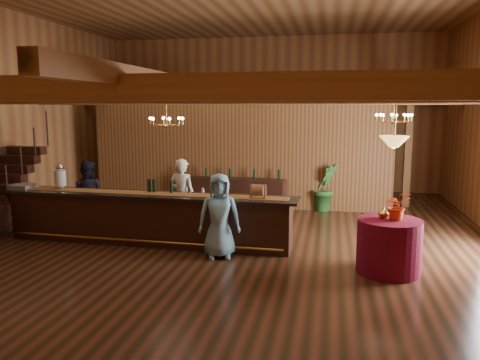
% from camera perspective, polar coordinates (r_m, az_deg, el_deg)
% --- Properties ---
extents(floor, '(14.00, 14.00, 0.00)m').
position_cam_1_polar(floor, '(10.84, -1.33, -7.18)').
color(floor, '#512919').
rests_on(floor, ground).
extents(wall_back, '(12.00, 0.10, 5.50)m').
position_cam_1_polar(wall_back, '(17.32, 3.67, 8.04)').
color(wall_back, '#9E6C35').
rests_on(wall_back, floor).
extents(wall_front, '(12.00, 0.10, 5.50)m').
position_cam_1_polar(wall_front, '(3.89, -24.28, 4.42)').
color(wall_front, '#9E6C35').
rests_on(wall_front, floor).
extents(beam_grid, '(11.90, 13.90, 0.39)m').
position_cam_1_polar(beam_grid, '(10.91, -0.81, 10.15)').
color(beam_grid, '#9B5F2F').
rests_on(beam_grid, wall_left).
extents(support_posts, '(9.20, 10.20, 3.20)m').
position_cam_1_polar(support_posts, '(10.03, -1.97, 0.85)').
color(support_posts, '#9B5F2F').
rests_on(support_posts, floor).
extents(partition_wall, '(9.00, 0.18, 3.10)m').
position_cam_1_polar(partition_wall, '(14.02, -0.27, 2.95)').
color(partition_wall, brown).
rests_on(partition_wall, floor).
extents(backroom_boxes, '(4.10, 0.60, 1.10)m').
position_cam_1_polar(backroom_boxes, '(16.07, 1.86, 0.03)').
color(backroom_boxes, '#331911').
rests_on(backroom_boxes, floor).
extents(tasting_bar, '(6.74, 1.05, 1.13)m').
position_cam_1_polar(tasting_bar, '(10.61, -11.25, -4.54)').
color(tasting_bar, '#331911').
rests_on(tasting_bar, floor).
extents(beverage_dispenser, '(0.26, 0.26, 0.60)m').
position_cam_1_polar(beverage_dispenser, '(11.54, -21.08, 0.35)').
color(beverage_dispenser, silver).
rests_on(beverage_dispenser, tasting_bar).
extents(glass_rack_tray, '(0.50, 0.50, 0.10)m').
position_cam_1_polar(glass_rack_tray, '(12.03, -24.99, -0.71)').
color(glass_rack_tray, gray).
rests_on(glass_rack_tray, tasting_bar).
extents(raffle_drum, '(0.34, 0.24, 0.30)m').
position_cam_1_polar(raffle_drum, '(9.67, 2.21, -1.27)').
color(raffle_drum, '#A06A3A').
rests_on(raffle_drum, tasting_bar).
extents(bar_bottle_0, '(0.07, 0.07, 0.30)m').
position_cam_1_polar(bar_bottle_0, '(10.58, -11.02, -0.69)').
color(bar_bottle_0, black).
rests_on(bar_bottle_0, tasting_bar).
extents(bar_bottle_1, '(0.07, 0.07, 0.30)m').
position_cam_1_polar(bar_bottle_1, '(10.54, -10.45, -0.72)').
color(bar_bottle_1, black).
rests_on(bar_bottle_1, tasting_bar).
extents(bar_bottle_2, '(0.07, 0.07, 0.30)m').
position_cam_1_polar(bar_bottle_2, '(10.38, -8.36, -0.80)').
color(bar_bottle_2, black).
rests_on(bar_bottle_2, tasting_bar).
extents(backbar_shelf, '(3.34, 0.92, 0.93)m').
position_cam_1_polar(backbar_shelf, '(13.89, -1.21, -1.63)').
color(backbar_shelf, '#331911').
rests_on(backbar_shelf, floor).
extents(round_table, '(1.15, 1.15, 0.99)m').
position_cam_1_polar(round_table, '(9.00, 17.68, -7.70)').
color(round_table, maroon).
rests_on(round_table, floor).
extents(chandelier_left, '(0.80, 0.80, 0.66)m').
position_cam_1_polar(chandelier_left, '(10.74, -8.97, 7.14)').
color(chandelier_left, gold).
rests_on(chandelier_left, beam_grid).
extents(chandelier_right, '(0.80, 0.80, 0.59)m').
position_cam_1_polar(chandelier_right, '(11.32, 18.24, 7.26)').
color(chandelier_right, gold).
rests_on(chandelier_right, beam_grid).
extents(pendant_lamp, '(0.52, 0.52, 0.90)m').
position_cam_1_polar(pendant_lamp, '(8.66, 18.28, 4.49)').
color(pendant_lamp, gold).
rests_on(pendant_lamp, beam_grid).
extents(bartender, '(0.72, 0.53, 1.81)m').
position_cam_1_polar(bartender, '(11.15, -7.07, -2.00)').
color(bartender, silver).
rests_on(bartender, floor).
extents(staff_second, '(0.89, 0.72, 1.71)m').
position_cam_1_polar(staff_second, '(12.03, -18.06, -1.82)').
color(staff_second, black).
rests_on(staff_second, floor).
extents(guest, '(0.94, 0.73, 1.70)m').
position_cam_1_polar(guest, '(9.36, -2.54, -4.39)').
color(guest, '#79B2CD').
rests_on(guest, floor).
extents(floor_plant, '(0.92, 0.83, 1.38)m').
position_cam_1_polar(floor_plant, '(13.79, 10.38, -0.90)').
color(floor_plant, '#2C6928').
rests_on(floor_plant, floor).
extents(table_flowers, '(0.56, 0.52, 0.50)m').
position_cam_1_polar(table_flowers, '(8.84, 18.59, -3.03)').
color(table_flowers, red).
rests_on(table_flowers, round_table).
extents(table_vase, '(0.17, 0.17, 0.31)m').
position_cam_1_polar(table_vase, '(8.93, 17.10, -3.49)').
color(table_vase, gold).
rests_on(table_vase, round_table).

